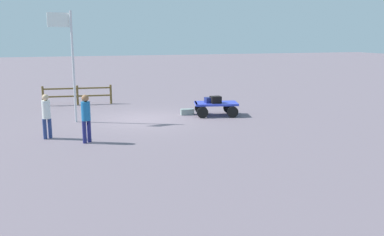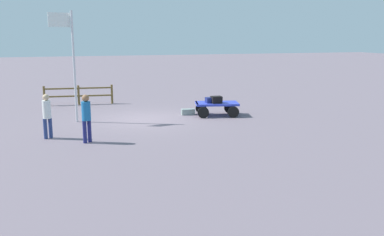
% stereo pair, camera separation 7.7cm
% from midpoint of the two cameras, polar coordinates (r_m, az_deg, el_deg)
% --- Properties ---
extents(ground_plane, '(120.00, 120.00, 0.00)m').
position_cam_midpoint_polar(ground_plane, '(19.62, -6.71, -0.16)').
color(ground_plane, slate).
extents(luggage_cart, '(2.24, 1.71, 0.64)m').
position_cam_midpoint_polar(luggage_cart, '(20.32, 3.10, 1.64)').
color(luggage_cart, '#3040C3').
rests_on(luggage_cart, ground).
extents(suitcase_navy, '(0.51, 0.39, 0.26)m').
position_cam_midpoint_polar(suitcase_navy, '(20.19, 2.38, 2.44)').
color(suitcase_navy, navy).
rests_on(suitcase_navy, luggage_cart).
extents(suitcase_tan, '(0.49, 0.40, 0.33)m').
position_cam_midpoint_polar(suitcase_tan, '(20.09, 3.10, 2.49)').
color(suitcase_tan, black).
rests_on(suitcase_tan, luggage_cart).
extents(suitcase_olive, '(0.67, 0.38, 0.28)m').
position_cam_midpoint_polar(suitcase_olive, '(20.54, -0.75, 0.84)').
color(suitcase_olive, gray).
rests_on(suitcase_olive, ground).
extents(worker_lead, '(0.44, 0.44, 1.75)m').
position_cam_midpoint_polar(worker_lead, '(15.55, -14.27, 0.41)').
color(worker_lead, navy).
rests_on(worker_lead, ground).
extents(worker_trailing, '(0.40, 0.40, 1.68)m').
position_cam_midpoint_polar(worker_trailing, '(16.60, -19.21, 0.58)').
color(worker_trailing, navy).
rests_on(worker_trailing, ground).
extents(flagpole, '(1.02, 0.22, 4.86)m').
position_cam_midpoint_polar(flagpole, '(19.22, -16.32, 8.10)').
color(flagpole, silver).
rests_on(flagpole, ground).
extents(wooden_fence, '(3.75, 0.49, 1.08)m').
position_cam_midpoint_polar(wooden_fence, '(24.29, -15.31, 3.19)').
color(wooden_fence, brown).
rests_on(wooden_fence, ground).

